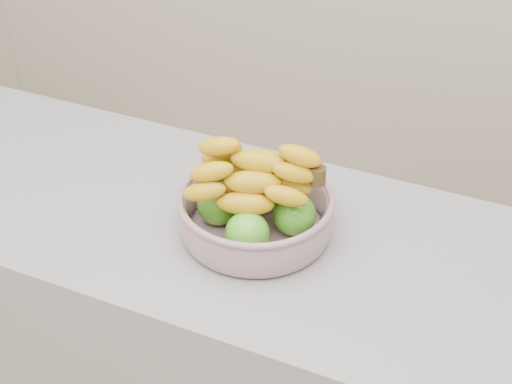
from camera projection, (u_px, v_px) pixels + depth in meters
The scene contains 2 objects.
counter at pixel (257, 374), 1.74m from camera, with size 2.00×0.60×0.90m, color gray.
fruit_bowl at pixel (256, 207), 1.44m from camera, with size 0.32×0.32×0.20m.
Camera 1 is at (0.46, -0.55, 1.83)m, focal length 50.00 mm.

